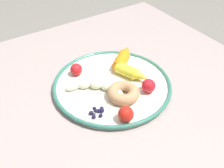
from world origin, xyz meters
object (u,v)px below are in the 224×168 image
(banana, at_px, (95,86))
(tomato_near, at_px, (76,69))
(carrot_orange, at_px, (123,57))
(donut, at_px, (123,93))
(tomato_far, at_px, (148,86))
(plate, at_px, (112,85))
(tomato_mid, at_px, (126,114))
(carrot_yellow, at_px, (133,73))
(dining_table, at_px, (113,118))
(blueberry_pile, at_px, (97,112))

(banana, relative_size, tomato_near, 3.54)
(carrot_orange, height_order, tomato_near, carrot_orange)
(donut, height_order, tomato_far, tomato_far)
(plate, distance_m, banana, 0.06)
(plate, bearing_deg, tomato_mid, -19.55)
(tomato_near, height_order, tomato_far, tomato_far)
(carrot_orange, xyz_separation_m, tomato_mid, (0.22, -0.14, 0.00))
(tomato_near, bearing_deg, carrot_orange, 81.60)
(carrot_orange, xyz_separation_m, carrot_yellow, (0.09, -0.03, -0.00))
(dining_table, distance_m, blueberry_pile, 0.15)
(donut, bearing_deg, carrot_yellow, 126.81)
(plate, distance_m, blueberry_pile, 0.13)
(banana, bearing_deg, carrot_orange, 115.82)
(dining_table, xyz_separation_m, tomato_near, (-0.14, -0.05, 0.12))
(plate, xyz_separation_m, banana, (-0.01, -0.05, 0.02))
(dining_table, distance_m, tomato_mid, 0.17)
(dining_table, xyz_separation_m, blueberry_pile, (0.05, -0.08, 0.11))
(carrot_yellow, distance_m, tomato_mid, 0.18)
(banana, distance_m, tomato_near, 0.10)
(carrot_orange, relative_size, tomato_near, 3.24)
(donut, xyz_separation_m, blueberry_pile, (0.02, -0.10, -0.01))
(carrot_orange, height_order, carrot_yellow, carrot_orange)
(banana, bearing_deg, carrot_yellow, 82.76)
(banana, height_order, carrot_yellow, carrot_yellow)
(blueberry_pile, bearing_deg, tomato_near, 169.59)
(banana, relative_size, carrot_yellow, 1.15)
(plate, bearing_deg, banana, -95.72)
(blueberry_pile, bearing_deg, carrot_orange, 129.38)
(carrot_yellow, distance_m, tomato_far, 0.07)
(carrot_yellow, xyz_separation_m, blueberry_pile, (0.07, -0.17, -0.01))
(banana, distance_m, carrot_yellow, 0.12)
(dining_table, relative_size, tomato_mid, 23.73)
(tomato_far, bearing_deg, banana, -126.07)
(tomato_near, xyz_separation_m, tomato_mid, (0.24, 0.02, 0.00))
(carrot_yellow, relative_size, tomato_far, 2.85)
(banana, xyz_separation_m, donut, (0.07, 0.05, 0.00))
(donut, bearing_deg, tomato_far, 75.89)
(tomato_near, bearing_deg, plate, 33.42)
(donut, distance_m, tomato_near, 0.18)
(dining_table, bearing_deg, tomato_far, 61.51)
(tomato_near, height_order, tomato_mid, tomato_mid)
(donut, bearing_deg, tomato_near, -159.77)
(plate, xyz_separation_m, carrot_orange, (-0.08, 0.09, 0.02))
(banana, distance_m, tomato_far, 0.15)
(donut, relative_size, blueberry_pile, 2.07)
(dining_table, height_order, blueberry_pile, blueberry_pile)
(carrot_yellow, bearing_deg, tomato_mid, -42.31)
(donut, distance_m, blueberry_pile, 0.10)
(blueberry_pile, height_order, tomato_mid, tomato_mid)
(blueberry_pile, xyz_separation_m, tomato_far, (0.00, 0.17, 0.01))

